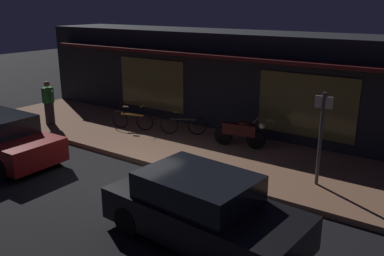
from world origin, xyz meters
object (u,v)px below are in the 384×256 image
(motorcycle, at_px, (241,132))
(sign_post, at_px, (321,133))
(bicycle_parked, at_px, (132,120))
(bicycle_extra, at_px, (183,125))
(person_photographer, at_px, (49,102))
(parked_car_far, at_px, (202,209))

(motorcycle, relative_size, sign_post, 0.70)
(bicycle_parked, distance_m, bicycle_extra, 1.99)
(person_photographer, distance_m, parked_car_far, 9.71)
(sign_post, distance_m, parked_car_far, 3.92)
(motorcycle, distance_m, bicycle_extra, 2.30)
(bicycle_parked, height_order, parked_car_far, parked_car_far)
(person_photographer, height_order, parked_car_far, person_photographer)
(motorcycle, distance_m, bicycle_parked, 4.24)
(person_photographer, xyz_separation_m, sign_post, (10.22, 0.47, 0.48))
(bicycle_parked, bearing_deg, parked_car_far, -36.62)
(bicycle_extra, distance_m, sign_post, 5.57)
(person_photographer, xyz_separation_m, parked_car_far, (9.16, -3.22, -0.32))
(parked_car_far, bearing_deg, bicycle_parked, 143.38)
(sign_post, relative_size, parked_car_far, 0.57)
(motorcycle, distance_m, person_photographer, 7.48)
(bicycle_extra, relative_size, sign_post, 0.62)
(motorcycle, relative_size, bicycle_extra, 1.14)
(bicycle_extra, relative_size, parked_car_far, 0.35)
(person_photographer, bearing_deg, bicycle_parked, 23.88)
(parked_car_far, bearing_deg, motorcycle, 110.66)
(sign_post, bearing_deg, motorcycle, 154.47)
(person_photographer, distance_m, sign_post, 10.24)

